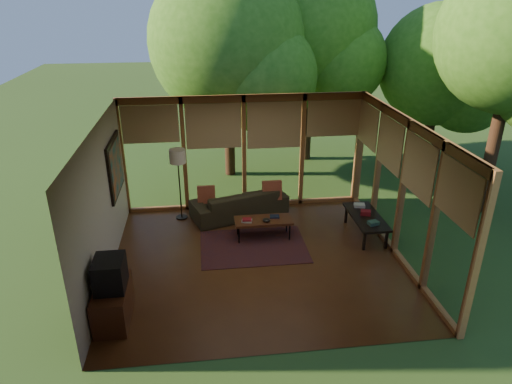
{
  "coord_description": "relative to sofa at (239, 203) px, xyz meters",
  "views": [
    {
      "loc": [
        -0.96,
        -7.49,
        4.78
      ],
      "look_at": [
        0.05,
        0.7,
        1.14
      ],
      "focal_mm": 32.0,
      "sensor_mm": 36.0,
      "label": 1
    }
  ],
  "objects": [
    {
      "name": "coffee_table",
      "position": [
        0.4,
        -1.11,
        0.07
      ],
      "size": [
        1.2,
        0.5,
        0.43
      ],
      "color": "#552A17",
      "rests_on": "floor"
    },
    {
      "name": "console_book_a",
      "position": [
        2.57,
        -1.66,
        0.18
      ],
      "size": [
        0.24,
        0.19,
        0.07
      ],
      "primitive_type": "cube",
      "rotation": [
        0.0,
        0.0,
        0.24
      ],
      "color": "#315645",
      "rests_on": "side_console"
    },
    {
      "name": "ct_book_upper",
      "position": [
        0.05,
        -1.16,
        0.15
      ],
      "size": [
        0.21,
        0.16,
        0.03
      ],
      "primitive_type": "cube",
      "rotation": [
        0.0,
        0.0,
        -0.1
      ],
      "color": "maroon",
      "rests_on": "coffee_table"
    },
    {
      "name": "window_wall_right",
      "position": [
        2.92,
        -2.0,
        1.03
      ],
      "size": [
        0.12,
        5.0,
        2.7
      ],
      "primitive_type": "cube",
      "color": "#9E5F31",
      "rests_on": "ground"
    },
    {
      "name": "ceiling",
      "position": [
        0.17,
        -2.0,
        2.38
      ],
      "size": [
        5.5,
        5.5,
        0.0
      ],
      "primitive_type": "plane",
      "rotation": [
        3.14,
        0.0,
        0.0
      ],
      "color": "white",
      "rests_on": "ground"
    },
    {
      "name": "floor_lamp",
      "position": [
        -1.33,
        0.03,
        1.09
      ],
      "size": [
        0.36,
        0.36,
        1.65
      ],
      "color": "black",
      "rests_on": "floor"
    },
    {
      "name": "wall_left",
      "position": [
        -2.58,
        -2.0,
        1.03
      ],
      "size": [
        0.04,
        5.0,
        2.7
      ],
      "primitive_type": "cube",
      "color": "beige",
      "rests_on": "ground"
    },
    {
      "name": "television",
      "position": [
        -2.28,
        -3.42,
        0.53
      ],
      "size": [
        0.45,
        0.55,
        0.5
      ],
      "primitive_type": "cube",
      "color": "black",
      "rests_on": "media_cabinet"
    },
    {
      "name": "tree_nw",
      "position": [
        -0.02,
        2.72,
        3.27
      ],
      "size": [
        4.03,
        4.03,
        5.61
      ],
      "color": "#3D2416",
      "rests_on": "ground"
    },
    {
      "name": "rug",
      "position": [
        0.15,
        -1.47,
        -0.31
      ],
      "size": [
        2.14,
        1.52,
        0.01
      ],
      "primitive_type": "cube",
      "color": "maroon",
      "rests_on": "floor"
    },
    {
      "name": "wall_front",
      "position": [
        0.17,
        -4.5,
        1.03
      ],
      "size": [
        5.5,
        0.04,
        2.7
      ],
      "primitive_type": "cube",
      "color": "beige",
      "rests_on": "ground"
    },
    {
      "name": "pillow_right",
      "position": [
        0.75,
        -0.05,
        0.28
      ],
      "size": [
        0.44,
        0.24,
        0.46
      ],
      "primitive_type": "cube",
      "rotation": [
        -0.21,
        0.0,
        0.0
      ],
      "color": "maroon",
      "rests_on": "sofa"
    },
    {
      "name": "tree_far",
      "position": [
        5.93,
        2.89,
        2.56
      ],
      "size": [
        3.37,
        3.37,
        4.57
      ],
      "color": "#3D2416",
      "rests_on": "ground"
    },
    {
      "name": "sofa",
      "position": [
        0.0,
        0.0,
        0.0
      ],
      "size": [
        2.33,
        1.48,
        0.63
      ],
      "primitive_type": "imported",
      "rotation": [
        0.0,
        0.0,
        3.45
      ],
      "color": "#332C19",
      "rests_on": "floor"
    },
    {
      "name": "window_wall_back",
      "position": [
        0.17,
        0.5,
        1.03
      ],
      "size": [
        5.5,
        0.12,
        2.7
      ],
      "primitive_type": "cube",
      "color": "#9E5F31",
      "rests_on": "ground"
    },
    {
      "name": "tree_ne",
      "position": [
        2.4,
        3.77,
        3.51
      ],
      "size": [
        3.68,
        3.68,
        5.68
      ],
      "color": "#3D2416",
      "rests_on": "ground"
    },
    {
      "name": "floor",
      "position": [
        0.17,
        -2.0,
        -0.32
      ],
      "size": [
        5.5,
        5.5,
        0.0
      ],
      "primitive_type": "plane",
      "color": "#5B3118",
      "rests_on": "ground"
    },
    {
      "name": "ct_book_side",
      "position": [
        0.65,
        -1.03,
        0.12
      ],
      "size": [
        0.22,
        0.17,
        0.03
      ],
      "primitive_type": "cube",
      "rotation": [
        0.0,
        0.0,
        -0.12
      ],
      "color": "black",
      "rests_on": "coffee_table"
    },
    {
      "name": "console_book_b",
      "position": [
        2.57,
        -1.21,
        0.19
      ],
      "size": [
        0.25,
        0.21,
        0.09
      ],
      "primitive_type": "cube",
      "rotation": [
        0.0,
        0.0,
        -0.35
      ],
      "color": "maroon",
      "rests_on": "side_console"
    },
    {
      "name": "side_console",
      "position": [
        2.57,
        -1.26,
        0.09
      ],
      "size": [
        0.6,
        1.4,
        0.46
      ],
      "color": "black",
      "rests_on": "floor"
    },
    {
      "name": "ct_book_lower",
      "position": [
        0.05,
        -1.16,
        0.12
      ],
      "size": [
        0.24,
        0.2,
        0.03
      ],
      "primitive_type": "cube",
      "rotation": [
        0.0,
        0.0,
        -0.22
      ],
      "color": "beige",
      "rests_on": "coffee_table"
    },
    {
      "name": "ct_bowl",
      "position": [
        0.45,
        -1.21,
        0.14
      ],
      "size": [
        0.16,
        0.16,
        0.07
      ],
      "primitive_type": "ellipsoid",
      "color": "black",
      "rests_on": "coffee_table"
    },
    {
      "name": "pillow_left",
      "position": [
        -0.75,
        -0.05,
        0.26
      ],
      "size": [
        0.4,
        0.21,
        0.42
      ],
      "primitive_type": "cube",
      "rotation": [
        -0.21,
        0.0,
        0.0
      ],
      "color": "maroon",
      "rests_on": "sofa"
    },
    {
      "name": "media_cabinet",
      "position": [
        -2.3,
        -3.42,
        -0.02
      ],
      "size": [
        0.5,
        1.0,
        0.6
      ],
      "primitive_type": "cube",
      "color": "#552A17",
      "rests_on": "floor"
    },
    {
      "name": "exterior_lawn",
      "position": [
        8.17,
        6.0,
        -0.33
      ],
      "size": [
        40.0,
        40.0,
        0.0
      ],
      "primitive_type": "plane",
      "color": "#2F4F1D",
      "rests_on": "ground"
    },
    {
      "name": "console_book_c",
      "position": [
        2.57,
        -0.81,
        0.17
      ],
      "size": [
        0.26,
        0.21,
        0.06
      ],
      "primitive_type": "cube",
      "rotation": [
        0.0,
        0.0,
        -0.2
      ],
      "color": "beige",
      "rests_on": "side_console"
    },
    {
      "name": "wall_painting",
      "position": [
        -2.54,
        -0.6,
        1.23
      ],
      "size": [
        0.06,
        1.35,
        1.15
      ],
      "color": "black",
      "rests_on": "wall_left"
    }
  ]
}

